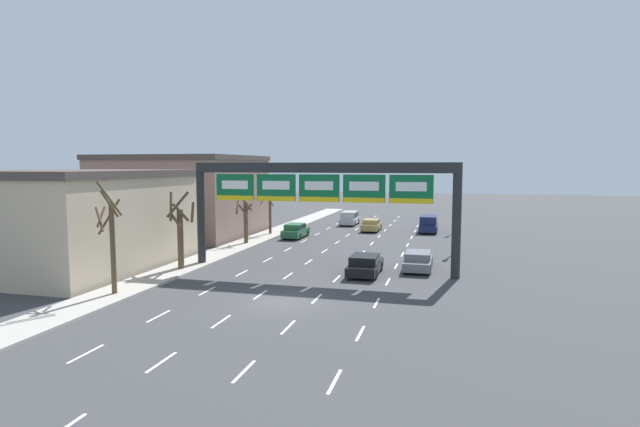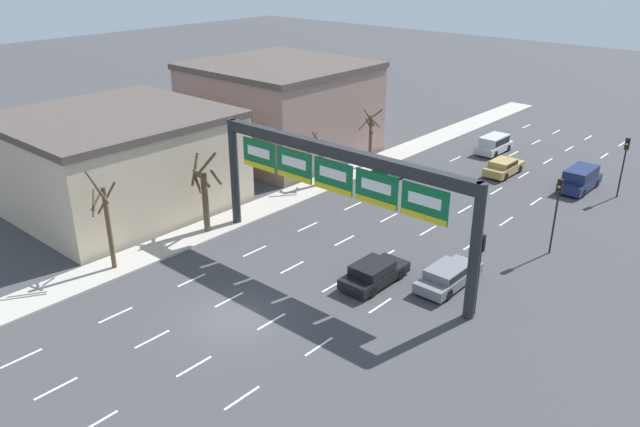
{
  "view_description": "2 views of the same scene",
  "coord_description": "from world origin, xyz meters",
  "views": [
    {
      "loc": [
        8.56,
        -24.83,
        7.29
      ],
      "look_at": [
        0.36,
        6.7,
        4.14
      ],
      "focal_mm": 28.0,
      "sensor_mm": 36.0,
      "label": 1
    },
    {
      "loc": [
        21.69,
        -17.9,
        17.88
      ],
      "look_at": [
        -2.41,
        9.42,
        2.24
      ],
      "focal_mm": 35.0,
      "sensor_mm": 36.0,
      "label": 2
    }
  ],
  "objects": [
    {
      "name": "sidewalk_left",
      "position": [
        -9.65,
        0.0,
        0.07
      ],
      "size": [
        2.8,
        110.0,
        0.15
      ],
      "color": "#A8A399",
      "rests_on": "ground_plane"
    },
    {
      "name": "car_gold",
      "position": [
        0.24,
        29.95,
        0.72
      ],
      "size": [
        1.83,
        4.35,
        1.33
      ],
      "color": "#A88947",
      "rests_on": "ground_plane"
    },
    {
      "name": "sign_gantry",
      "position": [
        -0.0,
        8.11,
        5.76
      ],
      "size": [
        18.69,
        0.7,
        7.48
      ],
      "color": "#232628",
      "rests_on": "ground_plane"
    },
    {
      "name": "traffic_light_mid_block",
      "position": [
        9.23,
        18.19,
        3.53
      ],
      "size": [
        0.3,
        0.35,
        4.96
      ],
      "color": "black",
      "rests_on": "ground_plane"
    },
    {
      "name": "car_black",
      "position": [
        3.21,
        7.69,
        0.72
      ],
      "size": [
        1.94,
        4.49,
        1.35
      ],
      "color": "black",
      "rests_on": "ground_plane"
    },
    {
      "name": "ground_plane",
      "position": [
        0.0,
        0.0,
        0.0
      ],
      "size": [
        220.0,
        220.0,
        0.0
      ],
      "primitive_type": "plane",
      "color": "#3D3D3F"
    },
    {
      "name": "car_grey",
      "position": [
        6.55,
        10.28,
        0.7
      ],
      "size": [
        1.88,
        4.74,
        1.28
      ],
      "color": "slate",
      "rests_on": "ground_plane"
    },
    {
      "name": "traffic_light_far_end",
      "position": [
        9.25,
        31.01,
        3.37
      ],
      "size": [
        0.3,
        0.35,
        4.72
      ],
      "color": "black",
      "rests_on": "ground_plane"
    },
    {
      "name": "tree_bare_second",
      "position": [
        -9.62,
        17.63,
        2.42
      ],
      "size": [
        1.82,
        1.6,
        4.52
      ],
      "color": "brown",
      "rests_on": "sidewalk_left"
    },
    {
      "name": "lane_dashes",
      "position": [
        -0.0,
        13.5,
        0.0
      ],
      "size": [
        10.02,
        67.0,
        0.01
      ],
      "color": "white",
      "rests_on": "ground_plane"
    },
    {
      "name": "building_near",
      "position": [
        -18.28,
        4.85,
        3.48
      ],
      "size": [
        13.93,
        14.67,
        6.95
      ],
      "color": "#C6B293",
      "rests_on": "ground_plane"
    },
    {
      "name": "building_far",
      "position": [
        -18.44,
        22.09,
        4.16
      ],
      "size": [
        14.26,
        13.82,
        8.3
      ],
      "color": "gray",
      "rests_on": "ground_plane"
    },
    {
      "name": "traffic_light_near_gantry",
      "position": [
        9.17,
        8.56,
        3.32
      ],
      "size": [
        0.3,
        0.35,
        4.65
      ],
      "color": "black",
      "rests_on": "ground_plane"
    },
    {
      "name": "suv_silver",
      "position": [
        -3.24,
        34.99,
        0.92
      ],
      "size": [
        1.89,
        4.38,
        1.65
      ],
      "color": "#B7B7BC",
      "rests_on": "ground_plane"
    },
    {
      "name": "car_green",
      "position": [
        -6.38,
        22.77,
        0.77
      ],
      "size": [
        1.82,
        4.37,
        1.45
      ],
      "color": "#235B38",
      "rests_on": "ground_plane"
    },
    {
      "name": "tree_bare_closest",
      "position": [
        -9.53,
        -1.3,
        3.29
      ],
      "size": [
        1.85,
        1.89,
        6.31
      ],
      "color": "brown",
      "rests_on": "sidewalk_left"
    },
    {
      "name": "tree_bare_third",
      "position": [
        -9.61,
        24.18,
        2.87
      ],
      "size": [
        1.79,
        1.79,
        5.06
      ],
      "color": "brown",
      "rests_on": "sidewalk_left"
    },
    {
      "name": "suv_navy",
      "position": [
        6.42,
        30.65,
        1.0
      ],
      "size": [
        1.92,
        4.84,
        1.81
      ],
      "color": "#19234C",
      "rests_on": "ground_plane"
    },
    {
      "name": "tree_bare_furthest",
      "position": [
        -9.42,
        5.84,
        2.84
      ],
      "size": [
        2.44,
        2.16,
        5.33
      ],
      "color": "brown",
      "rests_on": "sidewalk_left"
    }
  ]
}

